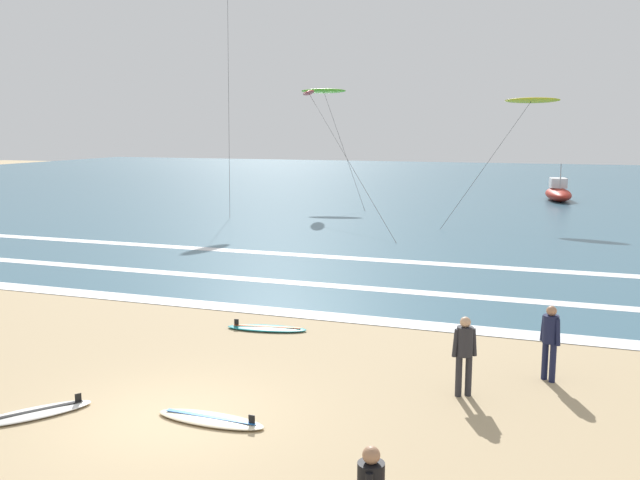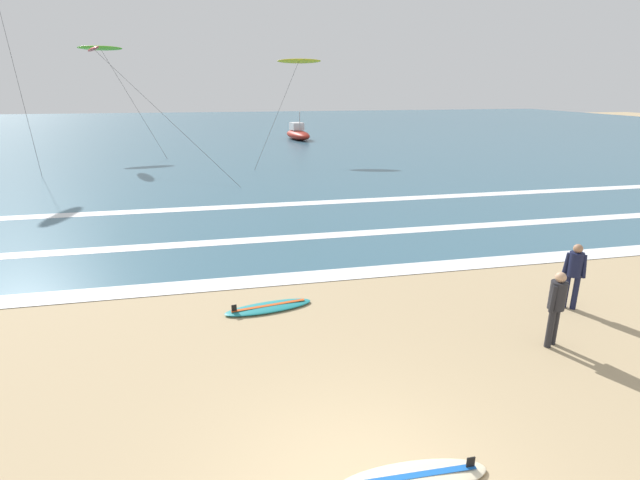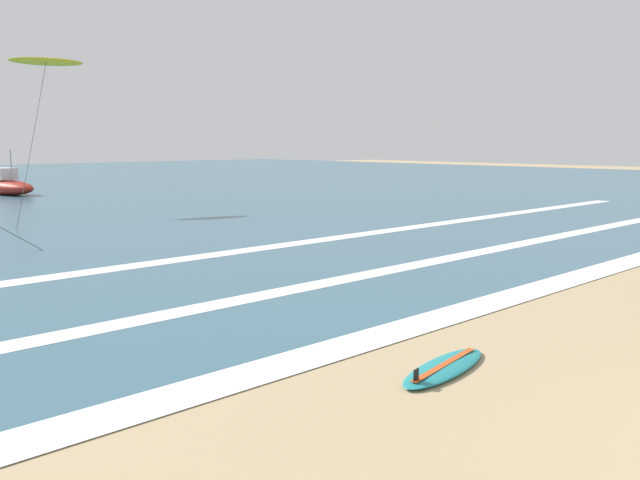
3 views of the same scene
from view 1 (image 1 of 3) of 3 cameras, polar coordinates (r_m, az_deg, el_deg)
The scene contains 14 objects.
ground_plane at distance 13.19m, azimuth -12.14°, elevation -14.19°, with size 160.00×160.00×0.00m, color tan.
ocean_surface at distance 62.81m, azimuth 13.34°, elevation 4.24°, with size 140.00×90.00×0.01m, color #386075.
wave_foam_shoreline at distance 19.27m, azimuth 1.32°, elevation -6.37°, with size 43.87×0.85×0.01m, color white.
wave_foam_mid_break at distance 22.99m, azimuth 1.16°, elevation -3.80°, with size 54.88×0.66×0.01m, color white.
wave_foam_outer_break at distance 27.25m, azimuth 7.47°, elevation -1.81°, with size 53.71×0.74×0.01m, color white.
surfer_background_far at distance 13.86m, azimuth 11.83°, elevation -8.78°, with size 0.49×0.32×1.60m.
surfer_right_near at distance 15.12m, azimuth 18.45°, elevation -7.53°, with size 0.45×0.39×1.60m.
surfboard_right_spare at distance 14.01m, azimuth -22.61°, elevation -13.07°, with size 1.75×2.03×0.25m.
surfboard_left_pile at distance 18.17m, azimuth -4.41°, elevation -7.26°, with size 2.17×0.94×0.25m.
surfboard_foreground_flat at distance 12.91m, azimuth -9.01°, elevation -14.39°, with size 2.11×0.65×0.25m.
kite_yellow_low_near at distance 41.95m, azimuth 17.05°, elevation 10.92°, with size 5.65×7.09×6.98m.
kite_lime_high_right at distance 50.16m, azimuth 0.31°, elevation 12.15°, with size 6.35×6.26×8.02m.
kite_red_mid_center at distance 46.07m, azimuth -0.90°, elevation 11.97°, with size 9.83×14.57×7.69m.
offshore_boat at distance 53.06m, azimuth 19.05°, elevation 3.70°, with size 2.43×5.39×2.70m.
Camera 1 is at (6.43, -10.27, 5.19)m, focal length 38.80 mm.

